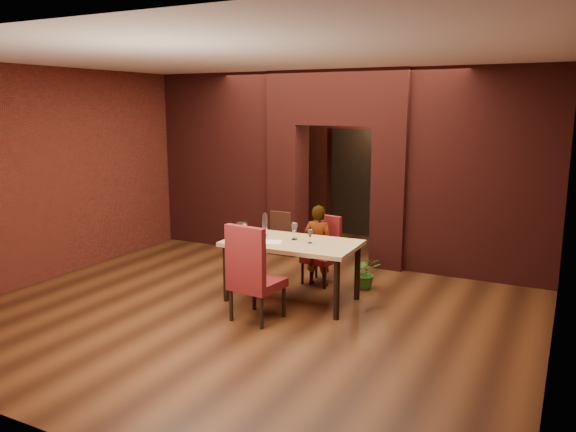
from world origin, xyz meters
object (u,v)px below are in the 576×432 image
Objects in this scene: chair_far at (320,250)px; person_seated at (318,246)px; chair_near at (257,272)px; wine_glass_b at (294,231)px; potted_plant at (366,273)px; water_bottle at (265,224)px; dining_table at (292,271)px; wine_bucket at (242,230)px; wine_glass_a at (295,231)px; wine_glass_c at (310,236)px.

chair_far is 0.14m from person_seated.
wine_glass_b is (0.05, 0.91, 0.33)m from chair_near.
chair_far is 1.68m from chair_near.
person_seated is 2.54× the size of potted_plant.
water_bottle reaches higher than potted_plant.
wine_glass_b is at bearing -86.33° from chair_far.
chair_far is at bearing 53.37° from water_bottle.
chair_far is 4.39× the size of wine_glass_b.
dining_table is 0.83m from chair_near.
chair_near is at bearing 80.85° from person_seated.
water_bottle is (0.24, 0.23, 0.06)m from wine_bucket.
wine_glass_a is (-0.07, -0.71, 0.43)m from chair_far.
wine_glass_c is 1.00m from wine_bucket.
dining_table is 8.90× the size of wine_bucket.
person_seated is 5.26× the size of wine_glass_b.
wine_bucket is (-0.70, -0.24, -0.01)m from wine_glass_a.
chair_near is 1.96m from potted_plant.
wine_glass_c is at bearing -15.99° from wine_glass_b.
chair_far is at bearing 104.57° from wine_glass_c.
dining_table is 0.54m from wine_glass_b.
wine_glass_a is 1.07× the size of wine_bucket.
potted_plant is at bearing -107.64° from chair_near.
person_seated reaches higher than dining_table.
potted_plant is at bearing 63.20° from wine_glass_c.
water_bottle is at bearing -118.73° from chair_far.
wine_glass_c is (0.33, 0.83, 0.31)m from chair_near.
wine_bucket is (-0.78, -0.95, 0.43)m from chair_far.
person_seated is (0.04, 0.76, 0.19)m from dining_table.
wine_glass_b is at bearing 14.15° from wine_bucket.
dining_table reaches higher than potted_plant.
potted_plant is (1.47, 1.03, -0.69)m from wine_bucket.
person_seated is at bearing -165.31° from potted_plant.
water_bottle is at bearing -146.87° from potted_plant.
chair_far is at bearing 85.77° from wine_glass_b.
person_seated is 0.91m from water_bottle.
person_seated reaches higher than wine_glass_b.
chair_near reaches higher than dining_table.
chair_near is 6.75× the size of wine_glass_c.
person_seated is at bearing 48.82° from water_bottle.
water_bottle is (-0.54, -0.72, 0.49)m from chair_far.
dining_table is at bearing 81.69° from person_seated.
person_seated is 0.79m from potted_plant.
water_bottle is at bearing 43.85° from person_seated.
wine_glass_c is 0.38× the size of potted_plant.
wine_glass_b is 1.26× the size of wine_glass_c.
dining_table is at bearing -16.09° from water_bottle.
chair_far is at bearing -86.92° from chair_near.
chair_near reaches higher than water_bottle.
wine_glass_b is 1.15× the size of wine_bucket.
wine_glass_a is 0.74m from wine_bucket.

